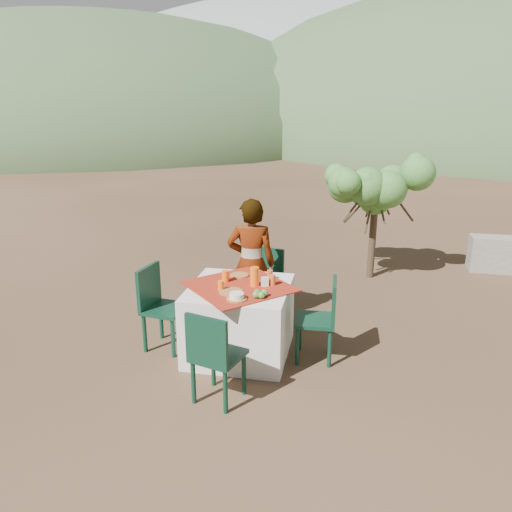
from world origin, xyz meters
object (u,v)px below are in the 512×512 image
at_px(chair_left, 159,303).
at_px(shrub_tree, 379,193).
at_px(chair_near, 214,354).
at_px(juice_pitcher, 255,277).
at_px(table, 240,320).
at_px(chair_right, 323,316).
at_px(chair_far, 266,278).
at_px(person, 251,264).

distance_m(chair_left, shrub_tree, 3.71).
bearing_deg(shrub_tree, chair_near, -111.69).
height_order(shrub_tree, juice_pitcher, shrub_tree).
distance_m(table, chair_right, 0.87).
distance_m(chair_far, juice_pitcher, 1.15).
relative_size(table, chair_left, 1.43).
distance_m(chair_far, chair_right, 1.32).
xyz_separation_m(chair_far, chair_near, (-0.09, -2.05, 0.03)).
relative_size(table, shrub_tree, 0.80).
relative_size(person, juice_pitcher, 7.68).
height_order(table, chair_near, chair_near).
distance_m(chair_far, shrub_tree, 2.29).
xyz_separation_m(chair_right, shrub_tree, (0.60, 2.70, 0.80)).
relative_size(table, person, 0.85).
distance_m(chair_far, person, 0.52).
bearing_deg(person, chair_right, 136.93).
height_order(person, juice_pitcher, person).
relative_size(chair_near, shrub_tree, 0.54).
bearing_deg(table, person, 91.58).
bearing_deg(chair_left, juice_pitcher, -77.76).
bearing_deg(chair_near, chair_right, -115.24).
height_order(chair_far, chair_near, chair_near).
height_order(chair_near, person, person).
distance_m(table, chair_far, 1.11).
relative_size(chair_right, person, 0.57).
distance_m(person, shrub_tree, 2.57).
distance_m(chair_near, juice_pitcher, 1.06).
relative_size(shrub_tree, juice_pitcher, 8.11).
bearing_deg(shrub_tree, person, -125.99).
bearing_deg(shrub_tree, table, -118.04).
bearing_deg(chair_far, shrub_tree, 68.35).
distance_m(table, juice_pitcher, 0.51).
distance_m(table, chair_near, 0.95).
distance_m(table, shrub_tree, 3.23).
bearing_deg(chair_near, chair_far, -76.37).
distance_m(chair_left, person, 1.16).
height_order(chair_far, person, person).
xyz_separation_m(shrub_tree, juice_pitcher, (-1.30, -2.71, -0.42)).
xyz_separation_m(chair_left, shrub_tree, (2.34, 2.77, 0.78)).
height_order(table, juice_pitcher, juice_pitcher).
relative_size(chair_far, juice_pitcher, 4.12).
bearing_deg(juice_pitcher, person, 104.57).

